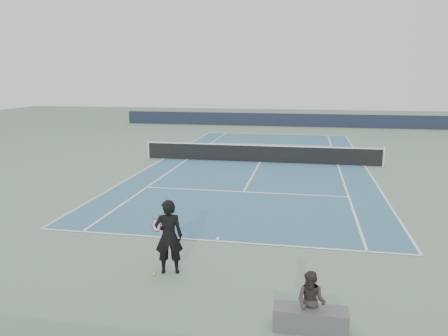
% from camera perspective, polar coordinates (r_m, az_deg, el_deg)
% --- Properties ---
extents(ground, '(80.00, 80.00, 0.00)m').
position_cam_1_polar(ground, '(23.88, 4.75, 0.76)').
color(ground, slate).
extents(court_surface, '(10.97, 23.77, 0.01)m').
position_cam_1_polar(court_surface, '(23.88, 4.75, 0.77)').
color(court_surface, '#366481').
rests_on(court_surface, ground).
extents(tennis_net, '(12.90, 0.10, 1.07)m').
position_cam_1_polar(tennis_net, '(23.79, 4.77, 1.95)').
color(tennis_net, silver).
rests_on(tennis_net, ground).
extents(windscreen_far, '(30.00, 0.25, 1.20)m').
position_cam_1_polar(windscreen_far, '(41.46, 7.37, 6.26)').
color(windscreen_far, black).
rests_on(windscreen_far, ground).
extents(tennis_player, '(0.84, 0.64, 1.81)m').
position_cam_1_polar(tennis_player, '(10.44, -7.23, -8.87)').
color(tennis_player, black).
rests_on(tennis_player, ground).
extents(tennis_ball, '(0.07, 0.07, 0.07)m').
position_cam_1_polar(tennis_ball, '(10.70, -9.08, -13.46)').
color(tennis_ball, yellow).
rests_on(tennis_ball, ground).
extents(spectator_bench, '(1.42, 0.86, 1.16)m').
position_cam_1_polar(spectator_bench, '(8.53, 11.25, -17.75)').
color(spectator_bench, '#515156').
rests_on(spectator_bench, ground).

